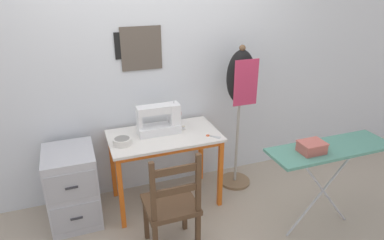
% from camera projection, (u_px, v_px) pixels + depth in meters
% --- Properties ---
extents(ground_plane, '(14.00, 14.00, 0.00)m').
position_uv_depth(ground_plane, '(175.00, 218.00, 3.17)').
color(ground_plane, tan).
extents(wall_back, '(10.00, 0.07, 2.55)m').
position_uv_depth(wall_back, '(152.00, 66.00, 3.22)').
color(wall_back, silver).
rests_on(wall_back, ground_plane).
extents(sewing_table, '(1.01, 0.58, 0.72)m').
position_uv_depth(sewing_table, '(165.00, 144.00, 3.16)').
color(sewing_table, silver).
rests_on(sewing_table, ground_plane).
extents(sewing_machine, '(0.40, 0.16, 0.30)m').
position_uv_depth(sewing_machine, '(161.00, 120.00, 3.12)').
color(sewing_machine, white).
rests_on(sewing_machine, sewing_table).
extents(fabric_bowl, '(0.16, 0.16, 0.06)m').
position_uv_depth(fabric_bowl, '(122.00, 141.00, 2.95)').
color(fabric_bowl, silver).
rests_on(fabric_bowl, sewing_table).
extents(scissors, '(0.12, 0.12, 0.01)m').
position_uv_depth(scissors, '(211.00, 136.00, 3.10)').
color(scissors, silver).
rests_on(scissors, sewing_table).
extents(thread_spool_near_machine, '(0.03, 0.03, 0.04)m').
position_uv_depth(thread_spool_near_machine, '(183.00, 128.00, 3.23)').
color(thread_spool_near_machine, silver).
rests_on(thread_spool_near_machine, sewing_table).
extents(wooden_chair, '(0.40, 0.38, 0.92)m').
position_uv_depth(wooden_chair, '(172.00, 206.00, 2.65)').
color(wooden_chair, '#513823').
rests_on(wooden_chair, ground_plane).
extents(filing_cabinet, '(0.43, 0.52, 0.69)m').
position_uv_depth(filing_cabinet, '(73.00, 187.00, 3.02)').
color(filing_cabinet, '#B7B7BC').
rests_on(filing_cabinet, ground_plane).
extents(dress_form, '(0.32, 0.32, 1.48)m').
position_uv_depth(dress_form, '(240.00, 89.00, 3.28)').
color(dress_form, '#846647').
rests_on(dress_form, ground_plane).
extents(ironing_board, '(1.04, 0.33, 0.81)m').
position_uv_depth(ironing_board, '(330.00, 152.00, 2.75)').
color(ironing_board, '#518E7A').
rests_on(ironing_board, ground_plane).
extents(storage_box, '(0.20, 0.15, 0.09)m').
position_uv_depth(storage_box, '(312.00, 147.00, 2.64)').
color(storage_box, '#AD564C').
rests_on(storage_box, ironing_board).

